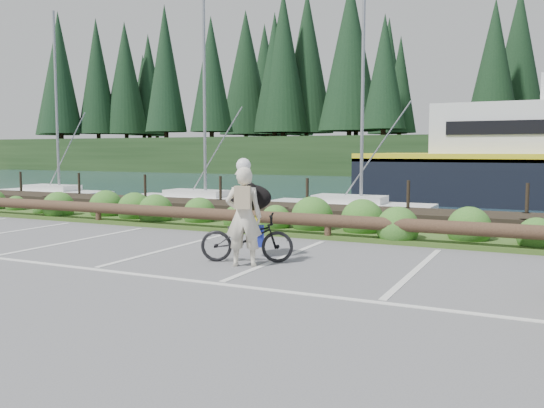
% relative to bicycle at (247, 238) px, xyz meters
% --- Properties ---
extents(ground, '(72.00, 72.00, 0.00)m').
position_rel_bicycle_xyz_m(ground, '(0.44, -1.39, -0.46)').
color(ground, '#5C5C5F').
extents(harbor_backdrop, '(170.00, 160.00, 30.00)m').
position_rel_bicycle_xyz_m(harbor_backdrop, '(0.84, 77.02, -0.46)').
color(harbor_backdrop, '#1A3340').
rests_on(harbor_backdrop, ground).
extents(vegetation_strip, '(34.00, 1.60, 0.10)m').
position_rel_bicycle_xyz_m(vegetation_strip, '(0.44, 3.91, -0.41)').
color(vegetation_strip, '#3D5B21').
rests_on(vegetation_strip, ground).
extents(log_rail, '(32.00, 0.30, 0.60)m').
position_rel_bicycle_xyz_m(log_rail, '(0.44, 3.21, -0.46)').
color(log_rail, '#443021').
rests_on(log_rail, ground).
extents(bicycle, '(1.85, 1.19, 0.92)m').
position_rel_bicycle_xyz_m(bicycle, '(0.00, 0.00, 0.00)').
color(bicycle, black).
rests_on(bicycle, ground).
extents(cyclist, '(0.77, 0.64, 1.81)m').
position_rel_bicycle_xyz_m(cyclist, '(0.14, -0.38, 0.44)').
color(cyclist, beige).
rests_on(cyclist, ground).
extents(dog, '(0.73, 0.99, 0.52)m').
position_rel_bicycle_xyz_m(dog, '(-0.20, 0.52, 0.72)').
color(dog, black).
rests_on(dog, bicycle).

